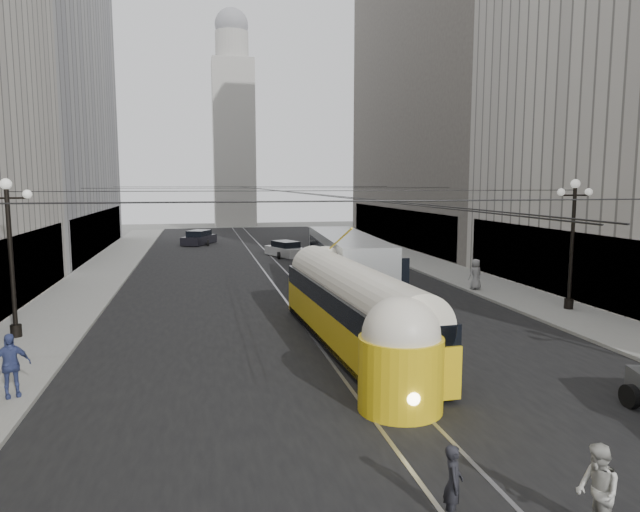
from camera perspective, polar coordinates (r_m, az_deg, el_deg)
name	(u,v)px	position (r m, az deg, el deg)	size (l,w,h in m)	color
road	(277,274)	(39.90, -4.29, -1.84)	(20.00, 85.00, 0.02)	black
sidewalk_left	(104,271)	(43.55, -20.79, -1.43)	(4.00, 72.00, 0.15)	gray
sidewalk_right	(420,262)	(46.32, 9.99, -0.56)	(4.00, 72.00, 0.15)	gray
rail_left	(267,275)	(39.81, -5.36, -1.87)	(0.12, 85.00, 0.04)	gray
rail_right	(288,274)	(40.00, -3.23, -1.81)	(0.12, 85.00, 0.04)	gray
building_left_far	(20,89)	(57.08, -27.77, 14.53)	(12.60, 28.60, 28.60)	#999999
building_right_far	(454,82)	(60.90, 13.25, 16.56)	(12.60, 32.60, 32.60)	#514C47
distant_tower	(233,124)	(87.13, -8.66, 12.93)	(6.00, 6.00, 31.36)	#B2AFA8
lamppost_left_mid	(10,249)	(25.78, -28.56, 0.64)	(1.86, 0.44, 6.37)	black
lamppost_right_mid	(572,236)	(30.43, 23.93, 1.80)	(1.86, 0.44, 6.37)	black
catenary	(280,190)	(38.41, -4.00, 6.62)	(25.00, 72.00, 0.23)	black
streetcar	(353,306)	(22.13, 3.27, -5.03)	(3.04, 15.14, 3.30)	gold
city_bus	(347,262)	(32.78, 2.67, -0.56)	(3.76, 13.47, 3.38)	#B4B8BA
sedan_white_far	(286,250)	(49.27, -3.45, 0.64)	(3.27, 4.66, 1.36)	silver
sedan_dark_far	(199,238)	(60.14, -12.00, 1.76)	(3.74, 5.09, 1.49)	black
pedestrian_crossing_a	(453,483)	(11.78, 13.19, -21.25)	(0.55, 0.36, 1.50)	black
pedestrian_crossing_b	(598,491)	(12.10, 26.01, -20.40)	(0.84, 0.65, 1.73)	#AFADA3
pedestrian_sidewalk_right	(476,274)	(34.52, 15.29, -1.76)	(0.87, 0.54, 1.79)	gray
pedestrian_sidewalk_left	(10,365)	(19.08, -28.59, -9.57)	(1.11, 0.63, 1.89)	#39457D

